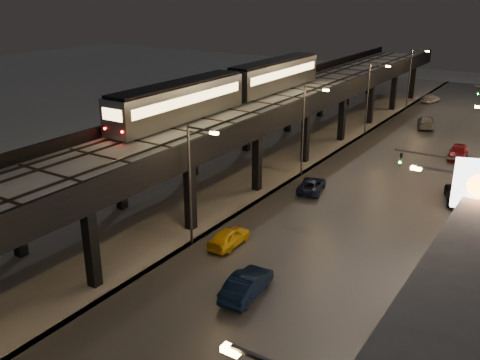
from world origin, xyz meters
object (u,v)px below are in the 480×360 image
Objects in this scene: car_far_white at (430,98)px; car_onc_red at (458,152)px; car_onc_dark at (459,196)px; subway_train at (233,86)px; car_taxi at (229,238)px; sign_citgo at (475,214)px; car_mid_silver at (312,185)px; car_near_white at (247,285)px; car_mid_dark at (426,122)px.

car_onc_red is at bearing 124.74° from car_far_white.
car_onc_red is at bearing 84.96° from car_onc_dark.
subway_train is 8.49× the size of car_taxi.
car_far_white is 66.63m from sign_citgo.
sign_citgo reaches higher than car_taxi.
car_mid_silver is at bearing 106.29° from car_far_white.
subway_train is at bearing -29.49° from car_mid_silver.
sign_citgo is at bearing -37.96° from subway_train.
car_onc_red is (19.93, 14.41, -7.50)m from subway_train.
car_taxi is 0.88× the size of car_onc_red.
subway_train is 7.50× the size of car_onc_red.
subway_train is 13.54m from car_mid_silver.
subway_train is 7.17× the size of car_onc_dark.
car_onc_dark is at bearing -82.22° from car_onc_red.
car_onc_red is 0.42× the size of sign_citgo.
sign_citgo is (4.23, -22.35, 7.68)m from car_onc_dark.
car_near_white reaches higher than car_onc_dark.
subway_train is at bearing -58.48° from car_taxi.
subway_train is 6.57× the size of car_mid_dark.
sign_citgo reaches higher than car_far_white.
car_onc_red is at bearing 104.08° from car_mid_dark.
car_onc_red is at bearing 101.28° from sign_citgo.
sign_citgo is (16.65, -4.73, 7.66)m from car_taxi.
car_onc_dark is 24.01m from sign_citgo.
sign_citgo is at bearing 91.19° from car_mid_dark.
car_mid_silver is (-4.25, 18.11, -0.15)m from car_near_white.
car_onc_dark is (12.41, 17.62, -0.02)m from car_taxi.
car_mid_dark is 1.14× the size of car_onc_red.
car_onc_red reaches higher than car_mid_dark.
car_near_white is 64.32m from car_far_white.
car_near_white reaches higher than car_mid_dark.
car_mid_silver is at bearing -81.95° from car_near_white.
car_mid_silver is at bearing -16.40° from subway_train.
car_taxi is 0.97× the size of car_far_white.
car_mid_silver is at bearing -122.12° from car_onc_red.
car_mid_dark is 13.44m from car_onc_red.
sign_citgo is at bearing 120.22° from car_far_white.
car_onc_red reaches higher than car_mid_silver.
car_onc_red reaches higher than car_taxi.
car_onc_red is (-2.84, 13.12, 0.11)m from car_onc_dark.
car_mid_dark is (13.42, 26.17, -7.52)m from subway_train.
subway_train is 7.72× the size of car_mid_silver.
car_near_white is 1.02× the size of car_onc_red.
car_mid_silver is (10.71, -3.15, -7.66)m from subway_train.
car_far_white is (-5.15, 64.12, -0.06)m from car_near_white.
sign_citgo is (27.00, -21.07, 0.07)m from subway_train.
car_far_white is 0.38× the size of sign_citgo.
car_taxi is at bearing -57.64° from subway_train.
car_near_white is at bearing 77.01° from car_mid_dark.
car_mid_dark is 0.47× the size of sign_citgo.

